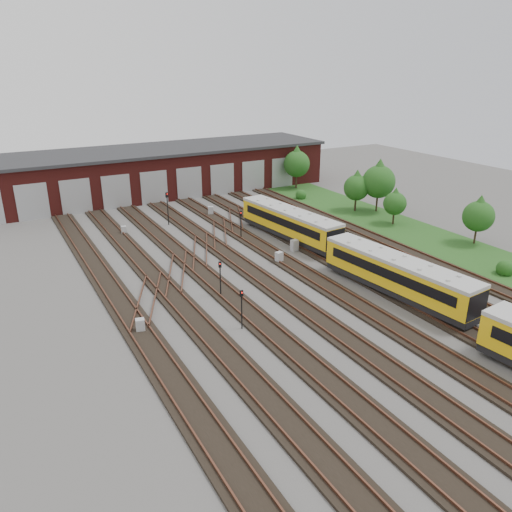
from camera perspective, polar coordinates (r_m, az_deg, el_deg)
ground at (r=40.55m, az=6.80°, el=-4.78°), size 120.00×120.00×0.00m
track_network at (r=40.84m, az=6.14°, el=-4.38°), size 30.40×70.00×0.33m
maintenance_shed at (r=74.02m, az=-11.61°, el=9.53°), size 51.00×12.50×6.35m
grass_verge at (r=59.31m, az=16.19°, el=3.05°), size 8.00×55.00×0.05m
metro_train at (r=41.56m, az=15.88°, el=-2.06°), size 3.92×46.23×2.90m
signal_mast_0 at (r=34.97m, az=-1.65°, el=-5.58°), size 0.23×0.22×3.00m
signal_mast_1 at (r=39.94m, az=-4.11°, el=-2.08°), size 0.28×0.27×2.98m
signal_mast_2 at (r=58.50m, az=-10.09°, el=5.82°), size 0.32×0.30×3.87m
signal_mast_3 at (r=52.83m, az=-1.74°, el=3.99°), size 0.31×0.29×3.14m
relay_cabinet_0 at (r=36.11m, az=-13.08°, el=-7.76°), size 0.71×0.63×1.03m
relay_cabinet_1 at (r=56.90m, az=-14.87°, el=2.88°), size 0.62×0.55×0.91m
relay_cabinet_2 at (r=47.08m, az=2.66°, el=-0.15°), size 0.75×0.67×1.07m
relay_cabinet_3 at (r=62.26m, az=-5.21°, el=5.17°), size 0.81×0.76×1.09m
relay_cabinet_4 at (r=50.15m, az=4.41°, el=1.22°), size 0.73×0.63×1.14m
tree_0 at (r=75.33m, az=4.68°, el=10.80°), size 3.87×3.87×6.42m
tree_1 at (r=64.31m, az=11.44°, el=8.00°), size 3.21×3.21×5.33m
tree_2 at (r=64.44m, az=13.88°, el=8.67°), size 4.07×4.07×6.75m
tree_3 at (r=59.95m, az=15.62°, el=6.10°), size 2.65×2.65×4.40m
tree_4 at (r=55.96m, az=24.14°, el=4.54°), size 3.17×3.17×5.25m
bush_0 at (r=49.58m, az=26.63°, el=-1.07°), size 1.54×1.54×1.54m
bush_1 at (r=69.92m, az=5.17°, el=7.12°), size 1.47×1.47×1.47m
bush_2 at (r=78.86m, az=4.25°, el=8.77°), size 1.48×1.48×1.48m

